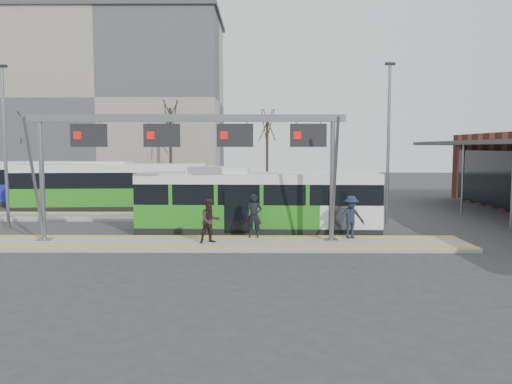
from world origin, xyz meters
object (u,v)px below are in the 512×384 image
(passenger_a, at_px, (254,216))
(passenger_c, at_px, (351,217))
(hero_bus, at_px, (258,202))
(passenger_b, at_px, (210,221))
(gantry, at_px, (190,140))

(passenger_a, xyz_separation_m, passenger_c, (4.13, -0.19, -0.02))
(hero_bus, height_order, passenger_b, hero_bus)
(passenger_a, distance_m, passenger_b, 2.17)
(passenger_a, height_order, passenger_c, passenger_a)
(gantry, bearing_deg, passenger_c, 4.80)
(hero_bus, xyz_separation_m, passenger_b, (-1.91, -3.49, -0.37))
(passenger_a, bearing_deg, passenger_c, -1.08)
(passenger_b, bearing_deg, passenger_c, -18.61)
(gantry, height_order, passenger_a, gantry)
(hero_bus, xyz_separation_m, passenger_c, (3.99, -2.44, -0.36))
(hero_bus, distance_m, passenger_b, 3.99)
(hero_bus, height_order, passenger_c, hero_bus)
(passenger_a, bearing_deg, gantry, -162.19)
(passenger_b, xyz_separation_m, passenger_c, (5.90, 1.05, 0.01))
(hero_bus, bearing_deg, passenger_a, -91.83)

